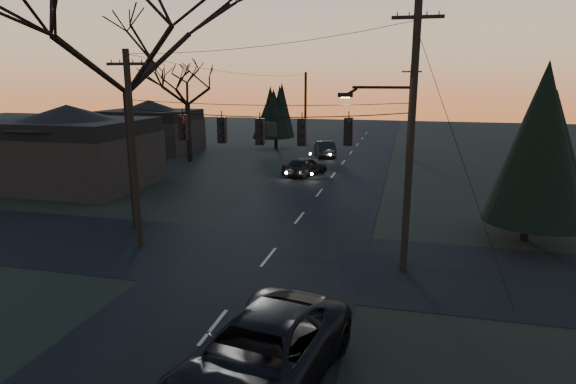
% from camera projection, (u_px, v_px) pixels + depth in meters
% --- Properties ---
extents(main_road, '(8.00, 120.00, 0.02)m').
position_uv_depth(main_road, '(314.00, 200.00, 29.61)').
color(main_road, black).
rests_on(main_road, ground).
extents(cross_road, '(60.00, 7.00, 0.02)m').
position_uv_depth(cross_road, '(269.00, 257.00, 20.17)').
color(cross_road, black).
rests_on(cross_road, ground).
extents(utility_pole_right, '(5.00, 0.30, 10.00)m').
position_uv_depth(utility_pole_right, '(403.00, 270.00, 18.89)').
color(utility_pole_right, black).
rests_on(utility_pole_right, ground).
extents(utility_pole_left, '(1.80, 0.30, 8.50)m').
position_uv_depth(utility_pole_left, '(140.00, 246.00, 21.57)').
color(utility_pole_left, black).
rests_on(utility_pole_left, ground).
extents(utility_pole_far_r, '(1.80, 0.30, 8.50)m').
position_uv_depth(utility_pole_far_r, '(407.00, 158.00, 45.34)').
color(utility_pole_far_r, black).
rests_on(utility_pole_far_r, ground).
extents(utility_pole_far_l, '(0.30, 0.30, 8.00)m').
position_uv_depth(utility_pole_far_l, '(305.00, 143.00, 55.58)').
color(utility_pole_far_l, black).
rests_on(utility_pole_far_l, ground).
extents(span_signal_assembly, '(11.50, 0.44, 1.50)m').
position_uv_depth(span_signal_assembly, '(261.00, 130.00, 19.00)').
color(span_signal_assembly, black).
rests_on(span_signal_assembly, ground).
extents(bare_tree_left, '(9.20, 9.20, 13.31)m').
position_uv_depth(bare_tree_left, '(123.00, 34.00, 22.17)').
color(bare_tree_left, black).
rests_on(bare_tree_left, ground).
extents(evergreen_right, '(4.31, 4.31, 7.22)m').
position_uv_depth(evergreen_right, '(534.00, 150.00, 21.40)').
color(evergreen_right, black).
rests_on(evergreen_right, ground).
extents(bare_tree_dist, '(6.75, 6.75, 10.09)m').
position_uv_depth(bare_tree_dist, '(186.00, 81.00, 41.76)').
color(bare_tree_dist, black).
rests_on(bare_tree_dist, ground).
extents(evergreen_dist, '(3.35, 3.35, 6.01)m').
position_uv_depth(evergreen_dist, '(276.00, 115.00, 50.53)').
color(evergreen_dist, black).
rests_on(evergreen_dist, ground).
extents(house_left_near, '(10.00, 8.00, 5.60)m').
position_uv_depth(house_left_near, '(70.00, 146.00, 32.94)').
color(house_left_near, black).
rests_on(house_left_near, ground).
extents(house_left_far, '(9.00, 7.00, 5.20)m').
position_uv_depth(house_left_far, '(150.00, 126.00, 48.80)').
color(house_left_far, black).
rests_on(house_left_far, ground).
extents(suv_near, '(3.95, 6.69, 1.74)m').
position_uv_depth(suv_near, '(261.00, 356.00, 11.46)').
color(suv_near, black).
rests_on(suv_near, ground).
extents(sedan_oncoming_a, '(3.29, 4.53, 1.43)m').
position_uv_depth(sedan_oncoming_a, '(305.00, 166.00, 36.99)').
color(sedan_oncoming_a, black).
rests_on(sedan_oncoming_a, ground).
extents(sedan_oncoming_b, '(2.91, 4.89, 1.52)m').
position_uv_depth(sedan_oncoming_b, '(325.00, 149.00, 45.89)').
color(sedan_oncoming_b, black).
rests_on(sedan_oncoming_b, ground).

